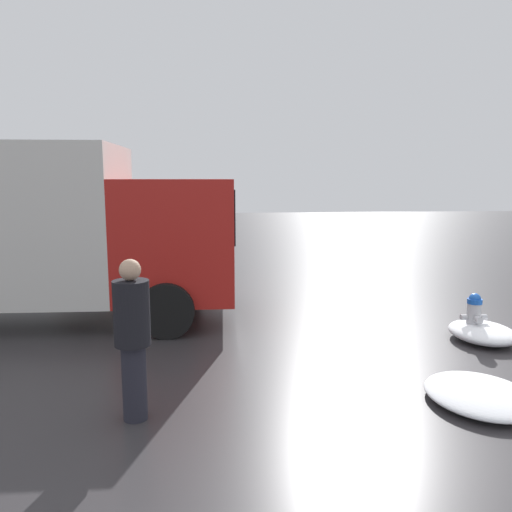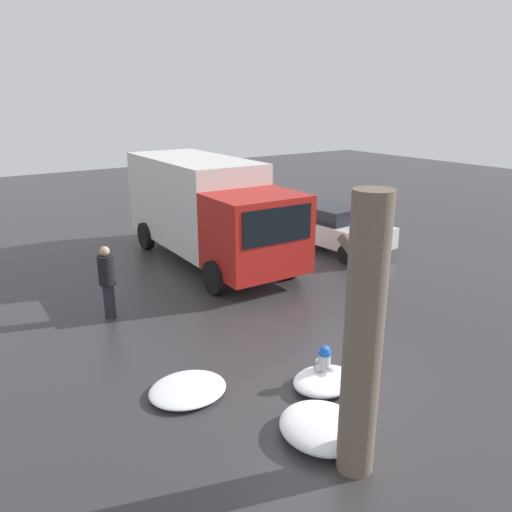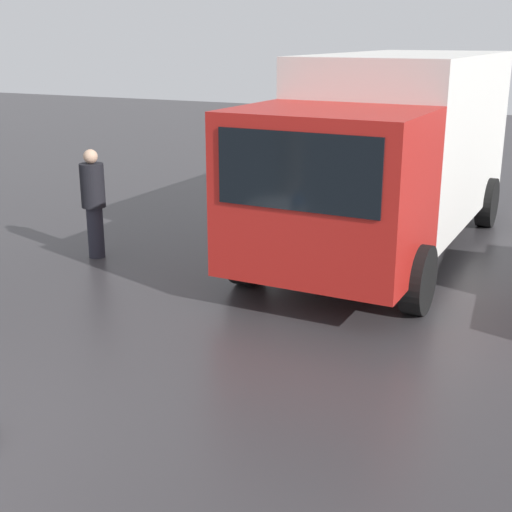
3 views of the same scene
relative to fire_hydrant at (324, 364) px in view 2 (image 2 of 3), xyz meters
name	(u,v)px [view 2 (image 2 of 3)]	position (x,y,z in m)	size (l,w,h in m)	color
ground_plane	(323,383)	(0.00, 0.00, -0.39)	(60.00, 60.00, 0.00)	#333033
fire_hydrant	(324,364)	(0.00, 0.00, 0.00)	(0.42, 0.32, 0.75)	#B7B7BC
tree_trunk	(363,340)	(-1.83, 1.07, 1.58)	(0.77, 0.51, 3.91)	#6B5B4C
delivery_truck	(207,207)	(7.53, -1.85, 1.30)	(7.38, 2.88, 3.11)	red
pedestrian	(107,279)	(4.97, 2.19, 0.56)	(0.38, 0.38, 1.73)	#23232D
parked_car	(334,227)	(6.12, -5.91, 0.36)	(3.99, 2.27, 1.45)	silver
snow_pile_by_hydrant	(188,389)	(1.09, 2.16, -0.30)	(1.21, 1.37, 0.18)	white
snow_pile_curbside	(324,381)	(-0.11, 0.08, -0.25)	(0.97, 1.18, 0.27)	white
snow_pile_by_tree	(322,427)	(-1.10, 1.02, -0.21)	(1.37, 1.24, 0.34)	white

